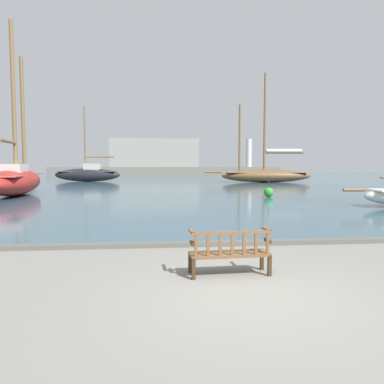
{
  "coord_description": "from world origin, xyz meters",
  "views": [
    {
      "loc": [
        -1.55,
        -6.08,
        2.23
      ],
      "look_at": [
        -0.06,
        10.0,
        1.0
      ],
      "focal_mm": 35.0,
      "sensor_mm": 36.0,
      "label": 1
    }
  ],
  "objects_px": {
    "park_bench": "(230,252)",
    "sailboat_outer_port": "(88,174)",
    "sailboat_outer_starboard": "(266,174)",
    "sailboat_nearest_port": "(15,179)",
    "channel_buoy": "(269,192)"
  },
  "relations": [
    {
      "from": "channel_buoy",
      "to": "sailboat_outer_starboard",
      "type": "bearing_deg",
      "value": 73.98
    },
    {
      "from": "sailboat_outer_port",
      "to": "channel_buoy",
      "type": "xyz_separation_m",
      "value": [
        15.46,
        -22.46,
        -0.59
      ]
    },
    {
      "from": "sailboat_outer_port",
      "to": "sailboat_outer_starboard",
      "type": "xyz_separation_m",
      "value": [
        20.78,
        -3.92,
        0.07
      ]
    },
    {
      "from": "sailboat_nearest_port",
      "to": "channel_buoy",
      "type": "distance_m",
      "value": 17.11
    },
    {
      "from": "sailboat_outer_port",
      "to": "sailboat_nearest_port",
      "type": "xyz_separation_m",
      "value": [
        -1.34,
        -19.28,
        0.2
      ]
    },
    {
      "from": "sailboat_outer_starboard",
      "to": "channel_buoy",
      "type": "height_order",
      "value": "sailboat_outer_starboard"
    },
    {
      "from": "sailboat_nearest_port",
      "to": "park_bench",
      "type": "bearing_deg",
      "value": -60.08
    },
    {
      "from": "park_bench",
      "to": "sailboat_nearest_port",
      "type": "relative_size",
      "value": 0.14
    },
    {
      "from": "park_bench",
      "to": "sailboat_outer_port",
      "type": "height_order",
      "value": "sailboat_outer_port"
    },
    {
      "from": "sailboat_nearest_port",
      "to": "channel_buoy",
      "type": "height_order",
      "value": "sailboat_nearest_port"
    },
    {
      "from": "sailboat_outer_port",
      "to": "sailboat_nearest_port",
      "type": "bearing_deg",
      "value": -93.96
    },
    {
      "from": "sailboat_nearest_port",
      "to": "sailboat_outer_starboard",
      "type": "distance_m",
      "value": 26.93
    },
    {
      "from": "sailboat_outer_port",
      "to": "channel_buoy",
      "type": "distance_m",
      "value": 27.27
    },
    {
      "from": "park_bench",
      "to": "sailboat_nearest_port",
      "type": "bearing_deg",
      "value": 119.92
    },
    {
      "from": "channel_buoy",
      "to": "park_bench",
      "type": "bearing_deg",
      "value": -109.41
    }
  ]
}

